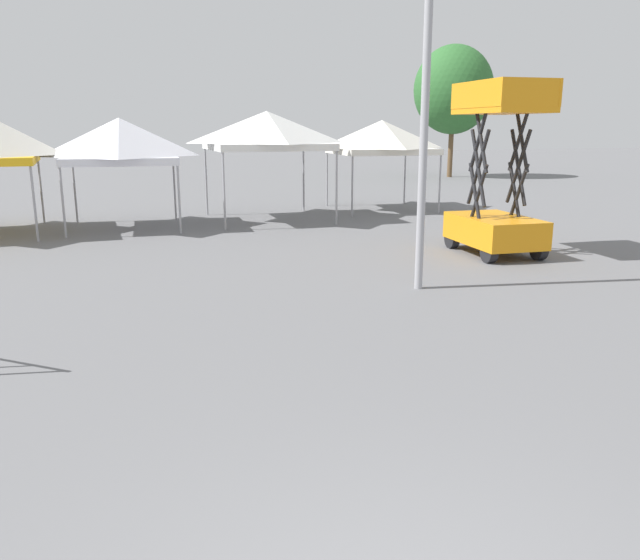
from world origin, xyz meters
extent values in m
cylinder|color=#9E9EA3|center=(-3.37, 14.68, 1.03)|extent=(0.06, 0.06, 2.06)
cylinder|color=#9E9EA3|center=(-3.56, 18.03, 1.03)|extent=(0.06, 0.06, 2.06)
cylinder|color=#9E9EA3|center=(-2.74, 15.01, 1.00)|extent=(0.06, 0.06, 2.00)
cylinder|color=#9E9EA3|center=(0.15, 14.90, 1.00)|extent=(0.06, 0.06, 2.00)
cylinder|color=#9E9EA3|center=(-2.63, 17.91, 1.00)|extent=(0.06, 0.06, 2.00)
cylinder|color=#9E9EA3|center=(0.27, 17.79, 1.00)|extent=(0.06, 0.06, 2.00)
pyramid|color=white|center=(-1.24, 16.40, 2.52)|extent=(3.16, 3.16, 1.04)
cube|color=white|center=(-1.24, 16.40, 1.90)|extent=(3.13, 3.13, 0.20)
cylinder|color=#9E9EA3|center=(1.39, 15.10, 1.16)|extent=(0.06, 0.06, 2.32)
cylinder|color=#9E9EA3|center=(4.67, 15.16, 1.16)|extent=(0.06, 0.06, 2.32)
cylinder|color=#9E9EA3|center=(1.33, 18.38, 1.16)|extent=(0.06, 0.06, 2.32)
cylinder|color=#9E9EA3|center=(4.61, 18.44, 1.16)|extent=(0.06, 0.06, 2.32)
pyramid|color=white|center=(3.00, 16.77, 2.79)|extent=(3.51, 3.51, 0.93)
cube|color=white|center=(3.00, 16.77, 2.22)|extent=(3.47, 3.47, 0.20)
cylinder|color=#9E9EA3|center=(5.68, 16.59, 1.05)|extent=(0.06, 0.06, 2.10)
cylinder|color=#9E9EA3|center=(8.69, 16.46, 1.05)|extent=(0.06, 0.06, 2.10)
cylinder|color=#9E9EA3|center=(5.82, 19.61, 1.05)|extent=(0.06, 0.06, 2.10)
cylinder|color=#9E9EA3|center=(8.83, 19.47, 1.05)|extent=(0.06, 0.06, 2.10)
pyramid|color=white|center=(7.26, 18.03, 2.56)|extent=(3.31, 3.31, 0.92)
cube|color=white|center=(7.26, 18.03, 2.00)|extent=(3.28, 3.28, 0.20)
cylinder|color=black|center=(5.99, 9.10, 0.24)|extent=(0.20, 0.49, 0.48)
cylinder|color=black|center=(7.18, 9.05, 0.24)|extent=(0.20, 0.49, 0.48)
cylinder|color=black|center=(6.07, 10.83, 0.24)|extent=(0.20, 0.49, 0.48)
cylinder|color=black|center=(7.26, 10.77, 0.24)|extent=(0.20, 0.49, 0.48)
cube|color=orange|center=(6.63, 9.94, 0.54)|extent=(1.50, 2.36, 0.60)
cylinder|color=black|center=(6.14, 9.96, 1.20)|extent=(0.12, 0.80, 1.64)
cylinder|color=black|center=(6.14, 9.96, 1.20)|extent=(0.12, 0.80, 1.64)
cylinder|color=black|center=(7.12, 9.91, 1.20)|extent=(0.12, 0.80, 1.64)
cylinder|color=black|center=(7.12, 9.91, 1.20)|extent=(0.12, 0.80, 1.64)
cylinder|color=black|center=(6.14, 9.96, 1.92)|extent=(0.12, 0.80, 1.64)
cylinder|color=black|center=(6.14, 9.96, 1.92)|extent=(0.12, 0.80, 1.64)
cylinder|color=black|center=(7.12, 9.91, 1.92)|extent=(0.12, 0.80, 1.64)
cylinder|color=black|center=(7.12, 9.91, 1.92)|extent=(0.12, 0.80, 1.64)
cylinder|color=black|center=(6.14, 9.96, 2.64)|extent=(0.12, 0.80, 1.64)
cylinder|color=black|center=(6.14, 9.96, 2.64)|extent=(0.12, 0.80, 1.64)
cylinder|color=black|center=(7.12, 9.91, 2.64)|extent=(0.12, 0.80, 1.64)
cylinder|color=black|center=(7.12, 9.91, 2.64)|extent=(0.12, 0.80, 1.64)
cube|color=orange|center=(6.63, 9.94, 3.12)|extent=(1.43, 2.24, 0.12)
cube|color=orange|center=(6.58, 8.88, 3.46)|extent=(1.33, 0.12, 0.55)
cube|color=orange|center=(6.68, 10.99, 3.46)|extent=(1.33, 0.12, 0.55)
cube|color=orange|center=(5.98, 9.97, 3.46)|extent=(0.16, 2.19, 0.55)
cube|color=orange|center=(7.27, 9.91, 3.46)|extent=(0.16, 2.19, 0.55)
cylinder|color=brown|center=(16.79, 30.51, 1.53)|extent=(0.28, 0.28, 3.06)
ellipsoid|color=#2D662D|center=(16.79, 30.51, 4.82)|extent=(4.41, 4.41, 4.85)
camera|label=1|loc=(-1.28, -2.22, 2.78)|focal=35.35mm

